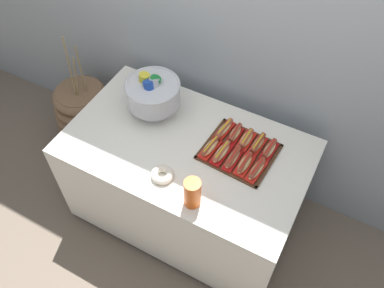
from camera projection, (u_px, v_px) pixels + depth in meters
The scene contains 18 objects.
ground_plane at pixel (187, 212), 3.03m from camera, with size 10.00×10.00×0.00m, color #7A6B5B.
back_wall at pixel (233, 21), 2.33m from camera, with size 6.00×0.10×2.60m, color #9EA8B2.
buffet_table at pixel (187, 181), 2.70m from camera, with size 1.46×0.87×0.79m.
floor_vase at pixel (86, 117), 3.25m from camera, with size 0.49×0.49×1.11m.
serving_tray at pixel (239, 152), 2.38m from camera, with size 0.43×0.39×0.01m.
hot_dog_0 at pixel (210, 147), 2.36m from camera, with size 0.08×0.18×0.06m.
hot_dog_1 at pixel (221, 153), 2.33m from camera, with size 0.08×0.18×0.06m.
hot_dog_2 at pixel (233, 158), 2.31m from camera, with size 0.06×0.18×0.06m.
hot_dog_3 at pixel (245, 164), 2.29m from camera, with size 0.07×0.17×0.06m.
hot_dog_4 at pixel (257, 170), 2.26m from camera, with size 0.08×0.18×0.06m.
hot_dog_5 at pixel (224, 129), 2.45m from camera, with size 0.08×0.19×0.06m.
hot_dog_6 at pixel (235, 134), 2.42m from camera, with size 0.06×0.16×0.06m.
hot_dog_7 at pixel (246, 140), 2.40m from camera, with size 0.07×0.17×0.06m.
hot_dog_8 at pixel (258, 144), 2.37m from camera, with size 0.07×0.17×0.06m.
hot_dog_9 at pixel (269, 150), 2.35m from camera, with size 0.07×0.16×0.06m.
punch_bowl at pixel (153, 93), 2.48m from camera, with size 0.34×0.34×0.27m.
cup_stack at pixel (192, 193), 2.10m from camera, with size 0.09×0.09×0.19m.
donut at pixel (162, 175), 2.26m from camera, with size 0.13×0.13×0.04m.
Camera 1 is at (0.74, -1.31, 2.67)m, focal length 37.96 mm.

